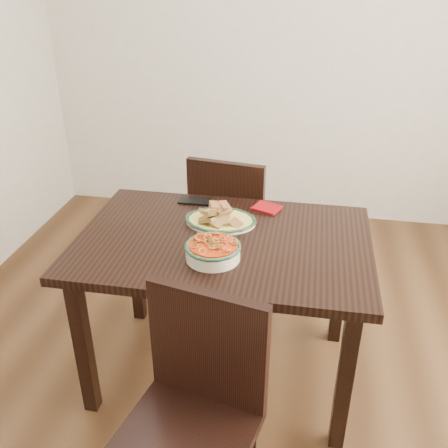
% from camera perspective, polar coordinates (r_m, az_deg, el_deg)
% --- Properties ---
extents(floor, '(3.50, 3.50, 0.00)m').
position_cam_1_polar(floor, '(2.62, 2.68, -15.57)').
color(floor, '#3C2413').
rests_on(floor, ground).
extents(wall_back, '(3.50, 0.10, 2.60)m').
position_cam_1_polar(wall_back, '(3.68, 7.14, 19.91)').
color(wall_back, beige).
rests_on(wall_back, ground).
extents(dining_table, '(1.25, 0.83, 0.75)m').
position_cam_1_polar(dining_table, '(2.18, -0.09, -3.81)').
color(dining_table, black).
rests_on(dining_table, ground).
extents(chair_far, '(0.48, 0.48, 0.89)m').
position_cam_1_polar(chair_far, '(2.82, 0.86, 0.40)').
color(chair_far, black).
rests_on(chair_far, ground).
extents(chair_near, '(0.50, 0.50, 0.89)m').
position_cam_1_polar(chair_near, '(1.76, -3.36, -20.06)').
color(chair_near, black).
rests_on(chair_near, ground).
extents(fish_plate, '(0.32, 0.25, 0.11)m').
position_cam_1_polar(fish_plate, '(2.24, -0.38, 1.16)').
color(fish_plate, '#F4E7CE').
rests_on(fish_plate, dining_table).
extents(noodle_bowl, '(0.23, 0.23, 0.08)m').
position_cam_1_polar(noodle_bowl, '(1.97, -1.28, -2.86)').
color(noodle_bowl, '#F2E6CC').
rests_on(noodle_bowl, dining_table).
extents(smartphone, '(0.16, 0.08, 0.01)m').
position_cam_1_polar(smartphone, '(2.46, -3.34, 2.66)').
color(smartphone, black).
rests_on(smartphone, dining_table).
extents(napkin, '(0.15, 0.14, 0.01)m').
position_cam_1_polar(napkin, '(2.39, 4.92, 1.85)').
color(napkin, '#970A0F').
rests_on(napkin, dining_table).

